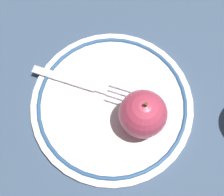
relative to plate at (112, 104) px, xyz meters
The scene contains 4 objects.
ground_plane 0.02m from the plate, 127.91° to the right, with size 2.00×2.00×0.00m, color #3E536D.
plate is the anchor object (origin of this frame).
apple_red_whole 0.06m from the plate, ahead, with size 0.07×0.07×0.07m.
fork 0.05m from the plate, behind, with size 0.17×0.09×0.00m.
Camera 1 is at (0.12, -0.10, 0.44)m, focal length 50.00 mm.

